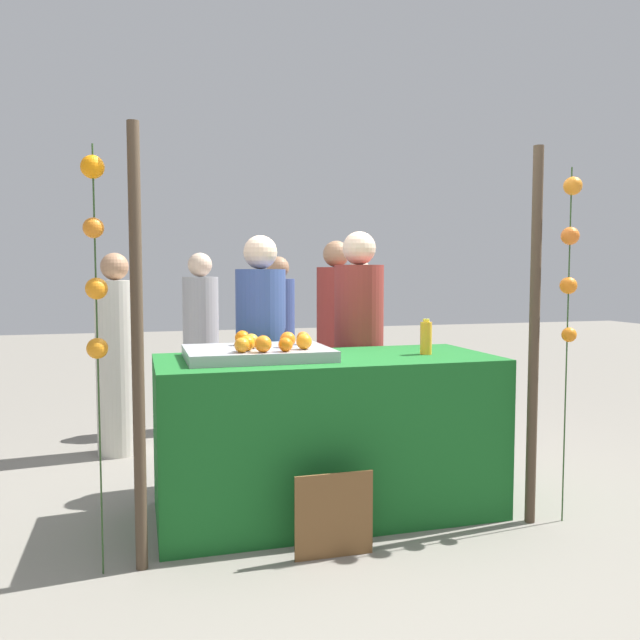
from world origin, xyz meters
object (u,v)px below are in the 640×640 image
object	(u,v)px
chalkboard_sign	(334,516)
vendor_left	(261,368)
stall_counter	(327,435)
juice_bottle	(426,338)
orange_1	(304,342)
vendor_right	(359,363)
orange_0	(251,341)

from	to	relation	value
chalkboard_sign	vendor_left	xyz separation A→B (m)	(-0.13, 1.22, 0.55)
stall_counter	juice_bottle	world-z (taller)	juice_bottle
orange_1	vendor_right	size ratio (longest dim) A/B	0.05
orange_1	orange_0	bearing A→B (deg)	155.81
chalkboard_sign	vendor_left	distance (m)	1.34
orange_1	juice_bottle	bearing A→B (deg)	4.24
vendor_left	vendor_right	bearing A→B (deg)	-3.15
stall_counter	juice_bottle	bearing A→B (deg)	-4.82
orange_1	vendor_right	bearing A→B (deg)	51.31
stall_counter	vendor_left	size ratio (longest dim) A/B	1.18
chalkboard_sign	vendor_left	world-z (taller)	vendor_left
orange_1	juice_bottle	size ratio (longest dim) A/B	0.41
stall_counter	vendor_left	bearing A→B (deg)	112.72
juice_bottle	vendor_right	distance (m)	0.71
stall_counter	vendor_right	xyz separation A→B (m)	(0.40, 0.60, 0.32)
orange_0	orange_1	xyz separation A→B (m)	(0.27, -0.12, 0.00)
chalkboard_sign	vendor_right	distance (m)	1.42
orange_0	juice_bottle	xyz separation A→B (m)	(1.03, -0.07, -0.00)
stall_counter	orange_1	world-z (taller)	orange_1
stall_counter	chalkboard_sign	distance (m)	0.65
orange_1	stall_counter	bearing A→B (deg)	32.92
orange_0	vendor_left	world-z (taller)	vendor_left
vendor_right	stall_counter	bearing A→B (deg)	-123.78
chalkboard_sign	vendor_left	bearing A→B (deg)	95.91
orange_1	juice_bottle	distance (m)	0.76
chalkboard_sign	juice_bottle	bearing A→B (deg)	36.20
orange_0	vendor_right	bearing A→B (deg)	34.89
stall_counter	vendor_right	bearing A→B (deg)	56.22
orange_0	chalkboard_sign	distance (m)	1.05
stall_counter	orange_1	xyz separation A→B (m)	(-0.16, -0.11, 0.56)
stall_counter	orange_1	bearing A→B (deg)	-147.08
juice_bottle	vendor_left	distance (m)	1.12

